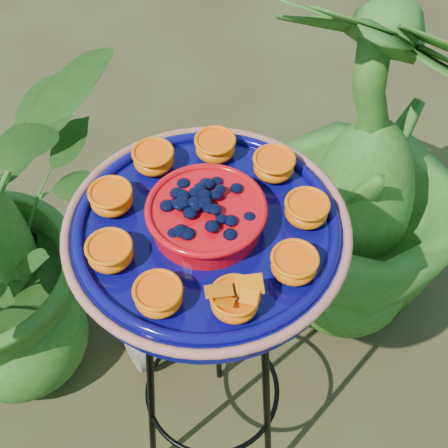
% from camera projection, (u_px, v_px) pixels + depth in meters
% --- Properties ---
extents(ground_plane, '(20.00, 20.00, 0.00)m').
position_uv_depth(ground_plane, '(212.00, 437.00, 1.70)').
color(ground_plane, '#312315').
rests_on(ground_plane, ground).
extents(tripod_stand, '(0.40, 0.40, 0.87)m').
position_uv_depth(tripod_stand, '(211.00, 342.00, 1.29)').
color(tripod_stand, black).
rests_on(tripod_stand, ground).
extents(feeder_dish, '(0.55, 0.55, 0.10)m').
position_uv_depth(feeder_dish, '(207.00, 227.00, 0.99)').
color(feeder_dish, '#07064F').
rests_on(feeder_dish, tripod_stand).
extents(driftwood_log, '(0.61, 0.36, 0.19)m').
position_uv_depth(driftwood_log, '(215.00, 298.00, 1.87)').
color(driftwood_log, gray).
rests_on(driftwood_log, ground).
extents(shrub_back_right, '(0.84, 0.84, 1.06)m').
position_uv_depth(shrub_back_right, '(368.00, 167.00, 1.61)').
color(shrub_back_right, '#225015').
rests_on(shrub_back_right, ground).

